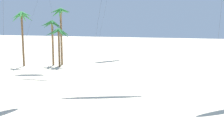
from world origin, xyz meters
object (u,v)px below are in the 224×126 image
at_px(palm_tree_1, 59,35).
at_px(palm_tree_3, 61,19).
at_px(palm_tree_0, 22,21).
at_px(palm_tree_2, 52,29).

relative_size(palm_tree_1, palm_tree_3, 0.66).
bearing_deg(palm_tree_1, palm_tree_3, 109.97).
bearing_deg(palm_tree_0, palm_tree_1, 13.28).
relative_size(palm_tree_0, palm_tree_2, 1.18).
bearing_deg(palm_tree_2, palm_tree_3, 40.18).
bearing_deg(palm_tree_2, palm_tree_0, -149.79).
bearing_deg(palm_tree_0, palm_tree_3, 32.53).
bearing_deg(palm_tree_0, palm_tree_2, 30.21).
xyz_separation_m(palm_tree_2, palm_tree_3, (1.27, 1.07, 1.85)).
relative_size(palm_tree_0, palm_tree_1, 1.42).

